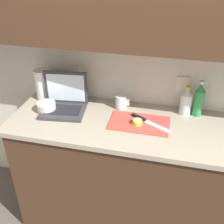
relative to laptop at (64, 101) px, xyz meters
name	(u,v)px	position (x,y,z in m)	size (l,w,h in m)	color
ground_plane	(147,221)	(0.66, -0.08, -1.00)	(12.00, 12.00, 0.00)	#564C47
wall_back	(168,22)	(0.66, 0.15, 0.56)	(5.20, 0.38, 2.60)	silver
counter_unit	(153,178)	(0.68, -0.08, -0.52)	(1.99, 0.60, 0.94)	#472D1E
laptop	(64,101)	(0.00, 0.00, 0.00)	(0.34, 0.28, 0.26)	#333338
cutting_board	(139,123)	(0.55, -0.06, -0.06)	(0.40, 0.24, 0.01)	#D1473D
knife	(144,119)	(0.58, -0.03, -0.05)	(0.28, 0.17, 0.02)	silver
lemon_half_cut	(137,122)	(0.54, -0.08, -0.04)	(0.06, 0.06, 0.03)	yellow
bottle_green_soda	(199,100)	(0.92, 0.14, 0.06)	(0.06, 0.06, 0.26)	#2D934C
bottle_oil_tall	(186,102)	(0.84, 0.14, 0.03)	(0.08, 0.08, 0.21)	silver
measuring_cup	(121,102)	(0.39, 0.11, -0.01)	(0.10, 0.08, 0.10)	silver
bowl_white	(46,107)	(-0.11, -0.06, -0.03)	(0.13, 0.13, 0.07)	beige
paper_towel_roll	(43,85)	(-0.21, 0.11, 0.06)	(0.12, 0.12, 0.24)	white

